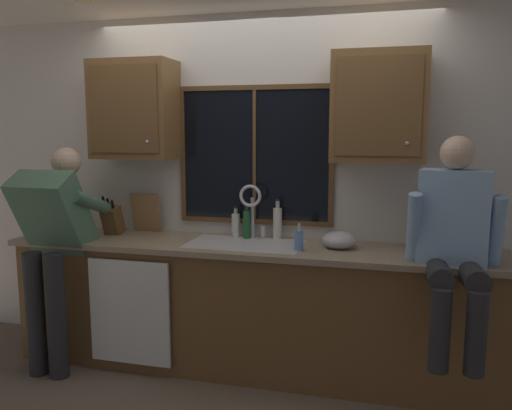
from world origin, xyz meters
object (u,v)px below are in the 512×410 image
object	(u,v)px
mixing_bowl	(339,240)
bottle_tall_clear	(247,223)
person_standing	(53,236)
cutting_board	(146,213)
knife_block	(113,220)
soap_dispenser	(299,240)
bottle_green_glass	(278,222)
person_sitting_on_counter	(455,236)
bottle_amber_small	(236,225)

from	to	relation	value
mixing_bowl	bottle_tall_clear	size ratio (longest dim) A/B	0.87
person_standing	cutting_board	bearing A→B (deg)	51.31
person_standing	knife_block	xyz separation A→B (m)	(0.24, 0.40, 0.06)
knife_block	soap_dispenser	world-z (taller)	knife_block
bottle_green_glass	soap_dispenser	bearing A→B (deg)	-56.65
knife_block	person_sitting_on_counter	bearing A→B (deg)	-7.89
bottle_tall_clear	soap_dispenser	bearing A→B (deg)	-32.80
cutting_board	bottle_amber_small	xyz separation A→B (m)	(0.74, -0.01, -0.06)
mixing_bowl	person_sitting_on_counter	bearing A→B (deg)	-24.40
person_sitting_on_counter	knife_block	distance (m)	2.44
soap_dispenser	bottle_amber_small	bearing A→B (deg)	149.63
bottle_green_glass	bottle_amber_small	size ratio (longest dim) A/B	1.28
bottle_tall_clear	bottle_amber_small	distance (m)	0.10
knife_block	bottle_green_glass	distance (m)	1.26
bottle_green_glass	person_sitting_on_counter	bearing A→B (deg)	-23.21
knife_block	bottle_tall_clear	distance (m)	1.04
bottle_tall_clear	person_sitting_on_counter	bearing A→B (deg)	-18.05
person_sitting_on_counter	cutting_board	size ratio (longest dim) A/B	4.09
person_standing	cutting_board	distance (m)	0.71
bottle_green_glass	bottle_tall_clear	size ratio (longest dim) A/B	1.08
bottle_amber_small	person_sitting_on_counter	bearing A→B (deg)	-17.99
cutting_board	mixing_bowl	bearing A→B (deg)	-6.48
soap_dispenser	bottle_amber_small	size ratio (longest dim) A/B	0.82
knife_block	bottle_tall_clear	size ratio (longest dim) A/B	1.18
person_standing	person_sitting_on_counter	world-z (taller)	person_sitting_on_counter
person_standing	soap_dispenser	distance (m)	1.72
knife_block	bottle_tall_clear	world-z (taller)	knife_block
person_standing	bottle_amber_small	distance (m)	1.29
knife_block	bottle_tall_clear	xyz separation A→B (m)	(1.03, 0.12, 0.00)
bottle_green_glass	bottle_tall_clear	world-z (taller)	bottle_green_glass
bottle_amber_small	knife_block	bearing A→B (deg)	-171.19
soap_dispenser	bottle_green_glass	xyz separation A→B (m)	(-0.22, 0.33, 0.05)
cutting_board	bottle_green_glass	world-z (taller)	cutting_board
knife_block	mixing_bowl	xyz separation A→B (m)	(1.72, -0.02, -0.06)
person_sitting_on_counter	mixing_bowl	xyz separation A→B (m)	(-0.70, 0.32, -0.13)
person_standing	bottle_green_glass	bearing A→B (deg)	20.61
bottle_amber_small	person_standing	bearing A→B (deg)	-155.29
cutting_board	bottle_green_glass	distance (m)	1.05
person_sitting_on_counter	bottle_green_glass	bearing A→B (deg)	156.79
person_standing	cutting_board	xyz separation A→B (m)	(0.44, 0.55, 0.10)
knife_block	bottle_amber_small	distance (m)	0.95
bottle_tall_clear	bottle_amber_small	bearing A→B (deg)	162.84
bottle_green_glass	bottle_amber_small	bearing A→B (deg)	-176.51
person_standing	bottle_amber_small	world-z (taller)	person_standing
cutting_board	bottle_green_glass	bearing A→B (deg)	0.59
person_sitting_on_counter	bottle_amber_small	world-z (taller)	person_sitting_on_counter
person_sitting_on_counter	soap_dispenser	distance (m)	0.97
soap_dispenser	bottle_amber_small	xyz separation A→B (m)	(-0.53, 0.31, 0.02)
cutting_board	soap_dispenser	xyz separation A→B (m)	(1.27, -0.32, -0.08)
mixing_bowl	soap_dispenser	bearing A→B (deg)	-149.51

